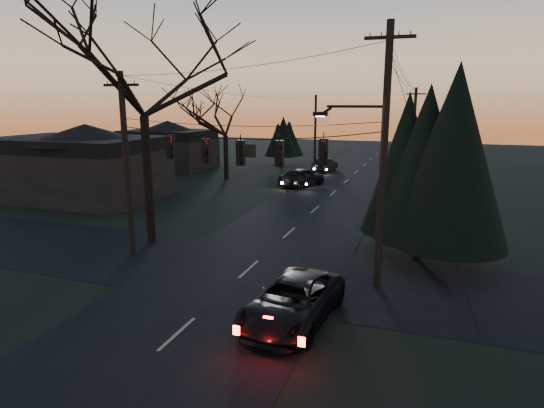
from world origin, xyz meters
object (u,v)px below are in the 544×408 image
(bare_tree_left, at_px, (141,60))
(suv_near, at_px, (293,302))
(utility_pole_right, at_px, (377,286))
(utility_pole_far_r, at_px, (410,178))
(utility_pole_left, at_px, (133,255))
(sedan_oncoming_a, at_px, (302,177))
(evergreen_right, at_px, (423,165))
(utility_pole_far_l, at_px, (315,163))
(sedan_oncoming_b, at_px, (325,165))

(bare_tree_left, distance_m, suv_near, 13.96)
(utility_pole_right, xyz_separation_m, utility_pole_far_r, (0.00, 28.00, 0.00))
(utility_pole_left, height_order, sedan_oncoming_a, utility_pole_left)
(bare_tree_left, bearing_deg, utility_pole_far_r, 65.72)
(utility_pole_right, xyz_separation_m, sedan_oncoming_a, (-8.70, 20.20, 0.81))
(suv_near, bearing_deg, evergreen_right, 70.52)
(utility_pole_far_l, bearing_deg, sedan_oncoming_b, -67.56)
(evergreen_right, height_order, sedan_oncoming_b, evergreen_right)
(bare_tree_left, distance_m, sedan_oncoming_b, 28.69)
(utility_pole_far_l, distance_m, bare_tree_left, 35.24)
(evergreen_right, height_order, suv_near, evergreen_right)
(utility_pole_far_r, distance_m, evergreen_right, 24.54)
(utility_pole_far_r, height_order, sedan_oncoming_a, utility_pole_far_r)
(utility_pole_far_l, xyz_separation_m, suv_near, (9.20, -39.98, 0.71))
(sedan_oncoming_a, bearing_deg, evergreen_right, 144.10)
(sedan_oncoming_b, bearing_deg, evergreen_right, 118.96)
(utility_pole_far_l, xyz_separation_m, sedan_oncoming_b, (2.80, -6.78, 0.70))
(utility_pole_left, xyz_separation_m, suv_near, (9.20, -3.98, 0.71))
(sedan_oncoming_b, bearing_deg, utility_pole_far_l, -60.31)
(utility_pole_right, relative_size, sedan_oncoming_a, 2.09)
(sedan_oncoming_a, relative_size, sedan_oncoming_b, 1.12)
(utility_pole_left, bearing_deg, suv_near, -23.39)
(sedan_oncoming_b, bearing_deg, bare_tree_left, 90.88)
(utility_pole_far_l, bearing_deg, utility_pole_far_r, -34.82)
(utility_pole_far_r, bearing_deg, utility_pole_left, -112.33)
(utility_pole_right, xyz_separation_m, evergreen_right, (1.38, 3.90, 4.41))
(utility_pole_left, relative_size, suv_near, 1.67)
(bare_tree_left, height_order, evergreen_right, bare_tree_left)
(utility_pole_left, relative_size, sedan_oncoming_b, 2.00)
(utility_pole_far_r, distance_m, sedan_oncoming_b, 8.81)
(utility_pole_far_r, relative_size, sedan_oncoming_b, 2.00)
(utility_pole_right, height_order, suv_near, utility_pole_right)
(utility_pole_far_r, height_order, bare_tree_left, bare_tree_left)
(utility_pole_right, height_order, utility_pole_far_r, utility_pole_right)
(utility_pole_left, height_order, utility_pole_far_l, utility_pole_left)
(utility_pole_far_r, xyz_separation_m, utility_pole_far_l, (-11.50, 8.00, 0.00))
(suv_near, relative_size, sedan_oncoming_a, 1.06)
(bare_tree_left, xyz_separation_m, sedan_oncoming_b, (3.05, 27.26, -8.40))
(sedan_oncoming_a, bearing_deg, utility_pole_right, 135.67)
(utility_pole_right, height_order, evergreen_right, evergreen_right)
(utility_pole_left, xyz_separation_m, utility_pole_far_l, (0.00, 36.00, 0.00))
(utility_pole_left, relative_size, utility_pole_far_l, 1.06)
(utility_pole_far_l, bearing_deg, sedan_oncoming_a, -79.95)
(utility_pole_far_r, xyz_separation_m, evergreen_right, (1.38, -24.10, 4.41))
(bare_tree_left, height_order, sedan_oncoming_b, bare_tree_left)
(suv_near, bearing_deg, sedan_oncoming_a, 110.38)
(bare_tree_left, distance_m, evergreen_right, 14.08)
(utility_pole_far_r, distance_m, suv_near, 32.07)
(evergreen_right, xyz_separation_m, sedan_oncoming_b, (-10.08, 25.32, -3.71))
(suv_near, bearing_deg, bare_tree_left, 153.42)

